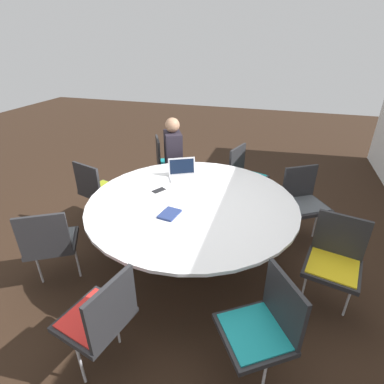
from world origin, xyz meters
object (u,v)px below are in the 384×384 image
Objects in this scene: chair_0 at (167,160)px; chair_2 at (50,241)px; chair_6 at (304,198)px; person_0 at (174,153)px; chair_1 at (97,188)px; chair_3 at (100,316)px; cell_phone at (159,190)px; laptop at (183,173)px; chair_7 at (245,173)px; chair_4 at (264,324)px; chair_5 at (335,257)px; spiral_notebook at (169,214)px.

chair_2 is (2.19, -0.31, 0.00)m from chair_0.
person_0 reaches higher than chair_6.
person_0 is (-0.94, 0.68, 0.19)m from chair_1.
person_0 reaches higher than chair_1.
chair_2 is at bearing 69.47° from chair_3.
chair_0 is 1.22m from chair_1.
chair_1 and chair_2 have the same top height.
person_0 is at bearing -47.62° from chair_6.
chair_0 is at bearing -162.28° from cell_phone.
laptop is at bearing -1.06° from person_0.
cell_phone is at bearing -15.81° from person_0.
chair_0 is 2.85m from chair_3.
laptop is at bearing -21.12° from chair_6.
laptop reaches higher than chair_7.
laptop is (0.27, -1.39, 0.26)m from chair_6.
chair_5 is at bearing -65.71° from chair_4.
chair_4 is (2.54, 1.65, 0.00)m from chair_0.
chair_0 is at bearing -158.08° from spiral_notebook.
person_0 is at bearing 19.12° from chair_0.
cell_phone is (-0.35, -1.75, 0.21)m from chair_5.
chair_1 is 1.00× the size of chair_7.
chair_2 is 1.00× the size of chair_3.
chair_3 is 5.63× the size of cell_phone.
laptop reaches higher than chair_0.
chair_1 is 2.49m from chair_6.
person_0 is at bearing 45.76° from chair_2.
cell_phone is at bearing 1.59° from chair_5.
chair_6 is (0.66, 1.95, 0.00)m from chair_0.
chair_2 reaches higher than spiral_notebook.
person_0 is (-1.51, -1.99, 0.19)m from chair_5.
chair_1 is 1.00× the size of chair_4.
person_0 is (0.05, -1.01, 0.19)m from chair_7.
spiral_notebook is at bearing 33.48° from cell_phone.
chair_6 is (-1.88, 0.30, 0.00)m from chair_4.
chair_3 is at bearing -116.66° from laptop.
chair_0 is 1.00× the size of chair_2.
chair_5 is 1.00× the size of chair_7.
spiral_notebook is (0.83, 0.14, -0.05)m from laptop.
chair_4 is 1.24m from spiral_notebook.
chair_1 is at bearing -51.55° from chair_0.
chair_5 is (-0.51, 2.49, 0.00)m from chair_2.
chair_2 and chair_6 have the same top height.
chair_0 is at bearing 24.86° from chair_3.
chair_7 is (-1.56, -0.98, 0.00)m from chair_5.
chair_7 is (-2.66, 0.60, 0.00)m from chair_3.
chair_4 and chair_6 have the same top height.
chair_1 is 2.73m from chair_5.
chair_4 is at bearing 4.25° from person_0.
chair_1 is 1.00× the size of chair_3.
chair_2 is at bearing -35.68° from chair_0.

